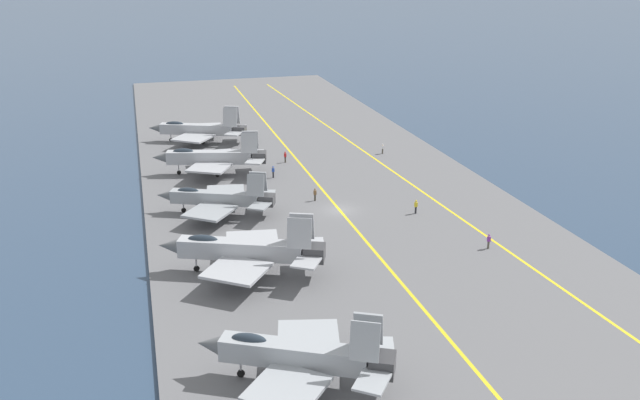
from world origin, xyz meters
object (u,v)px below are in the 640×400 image
object	(u,v)px
crew_brown_vest	(315,194)
crew_red_vest	(285,156)
parked_jet_second	(244,250)
crew_white_vest	(383,148)
crew_blue_vest	(273,171)
parked_jet_fourth	(211,157)
parked_jet_fifth	(199,129)
crew_yellow_vest	(416,206)
parked_jet_nearest	(298,355)
crew_purple_vest	(489,241)
parked_jet_third	(218,198)

from	to	relation	value
crew_brown_vest	crew_red_vest	xyz separation A→B (m)	(18.24, -0.02, 0.03)
parked_jet_second	crew_white_vest	distance (m)	48.04
crew_blue_vest	parked_jet_fourth	bearing A→B (deg)	64.55
parked_jet_fifth	crew_yellow_vest	world-z (taller)	parked_jet_fifth
crew_white_vest	parked_jet_nearest	bearing A→B (deg)	153.98
parked_jet_second	crew_purple_vest	bearing A→B (deg)	-91.86
parked_jet_third	crew_blue_vest	world-z (taller)	parked_jet_third
parked_jet_fifth	crew_yellow_vest	size ratio (longest dim) A/B	9.50
crew_white_vest	parked_jet_fourth	bearing A→B (deg)	97.46
crew_yellow_vest	parked_jet_third	bearing A→B (deg)	75.18
parked_jet_nearest	parked_jet_second	size ratio (longest dim) A/B	0.89
crew_red_vest	crew_purple_vest	bearing A→B (deg)	-159.20
parked_jet_second	parked_jet_third	bearing A→B (deg)	1.23
parked_jet_third	parked_jet_fifth	world-z (taller)	parked_jet_fifth
parked_jet_third	parked_jet_fourth	size ratio (longest dim) A/B	0.90
parked_jet_nearest	crew_white_vest	size ratio (longest dim) A/B	9.02
parked_jet_second	crew_brown_vest	xyz separation A→B (m)	(19.27, -12.61, -1.76)
parked_jet_fourth	crew_purple_vest	size ratio (longest dim) A/B	9.73
parked_jet_nearest	parked_jet_second	world-z (taller)	parked_jet_second
crew_yellow_vest	crew_white_vest	size ratio (longest dim) A/B	1.07
crew_white_vest	parked_jet_second	bearing A→B (deg)	142.62
parked_jet_nearest	parked_jet_fourth	xyz separation A→B (m)	(54.31, 0.01, 0.06)
crew_blue_vest	crew_white_vest	xyz separation A→B (m)	(7.72, -19.89, -0.05)
parked_jet_third	crew_brown_vest	size ratio (longest dim) A/B	8.75
parked_jet_second	crew_red_vest	world-z (taller)	parked_jet_second
parked_jet_second	crew_brown_vest	bearing A→B (deg)	-33.21
parked_jet_second	parked_jet_fifth	xyz separation A→B (m)	(53.36, -0.90, -0.39)
parked_jet_fifth	crew_brown_vest	world-z (taller)	parked_jet_fifth
parked_jet_third	crew_brown_vest	bearing A→B (deg)	-83.08
crew_white_vest	crew_purple_vest	bearing A→B (deg)	177.17
parked_jet_nearest	crew_white_vest	world-z (taller)	parked_jet_nearest
parked_jet_third	crew_brown_vest	distance (m)	13.14
parked_jet_nearest	crew_yellow_vest	distance (m)	38.71
crew_brown_vest	crew_purple_vest	xyz separation A→B (m)	(-20.15, -14.60, 0.00)
crew_red_vest	parked_jet_second	bearing A→B (deg)	161.39
crew_red_vest	parked_jet_third	bearing A→B (deg)	146.72
crew_white_vest	crew_blue_vest	bearing A→B (deg)	111.22
crew_purple_vest	crew_red_vest	size ratio (longest dim) A/B	0.97
crew_purple_vest	crew_blue_vest	bearing A→B (deg)	29.85
parked_jet_third	crew_purple_vest	world-z (taller)	parked_jet_third
parked_jet_fourth	crew_purple_vest	bearing A→B (deg)	-143.22
parked_jet_second	crew_purple_vest	xyz separation A→B (m)	(-0.88, -27.21, -1.76)
crew_brown_vest	crew_red_vest	world-z (taller)	crew_red_vest
parked_jet_fifth	crew_purple_vest	size ratio (longest dim) A/B	9.91
parked_jet_third	parked_jet_fourth	bearing A→B (deg)	-4.07
parked_jet_third	crew_purple_vest	bearing A→B (deg)	-123.95
parked_jet_second	crew_purple_vest	distance (m)	27.28
crew_yellow_vest	crew_white_vest	distance (m)	27.37
parked_jet_third	parked_jet_fourth	world-z (taller)	parked_jet_fourth
crew_blue_vest	crew_brown_vest	size ratio (longest dim) A/B	1.02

